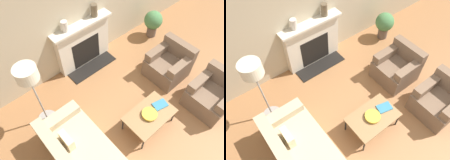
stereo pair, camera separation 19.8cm
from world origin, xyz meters
The scene contains 12 objects.
ground_plane centered at (0.00, 0.00, 0.00)m, with size 18.00×18.00×0.00m, color #99663D.
wall_back centered at (0.00, 2.72, 1.45)m, with size 18.00×0.06×2.90m.
fireplace centered at (-0.15, 2.58, 0.57)m, with size 1.50×0.59×1.17m.
armchair_near centered at (1.06, -0.20, 0.33)m, with size 0.84×0.82×0.84m.
armchair_far centered at (1.06, 0.95, 0.33)m, with size 0.84×0.82×0.84m.
coffee_table centered at (-0.30, 0.33, 0.39)m, with size 0.96×0.62×0.42m.
bowl centered at (-0.32, 0.32, 0.46)m, with size 0.30×0.30×0.06m.
book centered at (0.01, 0.33, 0.43)m, with size 0.32×0.25×0.02m.
floor_lamp centered at (-1.75, 1.80, 1.28)m, with size 0.40×0.40×1.60m.
mantel_vase_left centered at (-0.53, 2.59, 1.29)m, with size 0.14×0.14×0.24m.
mantel_vase_center_left centered at (0.24, 2.59, 1.31)m, with size 0.14×0.14×0.29m.
potted_plant centered at (1.85, 2.16, 0.45)m, with size 0.49×0.49×0.75m.
Camera 1 is at (-2.20, -0.73, 4.08)m, focal length 35.00 mm.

